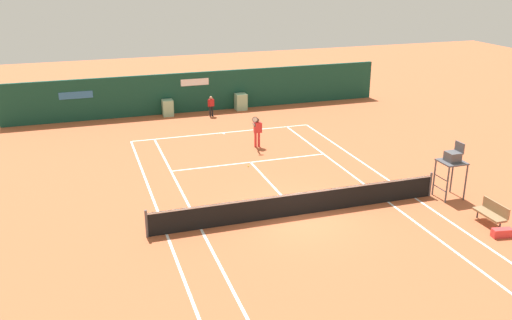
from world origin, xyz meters
name	(u,v)px	position (x,y,z in m)	size (l,w,h in m)	color
ground_plane	(294,209)	(0.00, 0.58, 0.00)	(80.00, 80.00, 0.01)	#B25633
tennis_net	(300,203)	(0.00, 0.00, 0.51)	(12.10, 0.10, 1.07)	#4C4C51
sponsor_back_wall	(202,92)	(0.01, 16.97, 1.27)	(25.00, 1.02, 2.63)	#144233
umpire_chair	(452,161)	(6.68, -0.37, 1.65)	(1.00, 1.00, 2.44)	#47474C
player_bench	(492,212)	(6.62, -3.05, 0.51)	(0.54, 1.40, 0.88)	#38383D
equipment_bag	(504,233)	(6.39, -4.05, 0.16)	(0.89, 0.43, 0.32)	#DB3838
player_on_baseline	(257,130)	(1.08, 8.59, 0.96)	(0.71, 0.67, 1.85)	red
ball_kid_left_post	(211,105)	(0.23, 15.45, 0.76)	(0.44, 0.21, 1.32)	black
tennis_ball_mid_court	(248,166)	(-0.30, 5.82, 0.03)	(0.07, 0.07, 0.07)	#CCE033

